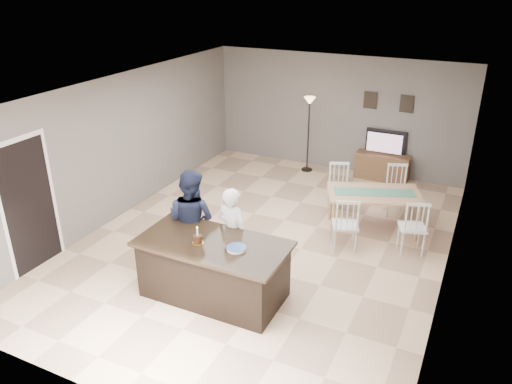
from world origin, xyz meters
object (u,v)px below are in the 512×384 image
at_px(tv_console, 382,167).
at_px(kitchen_island, 214,269).
at_px(plate_stack, 236,248).
at_px(floor_lamp, 309,114).
at_px(man, 191,220).
at_px(birthday_cake, 198,239).
at_px(woman, 232,234).
at_px(dining_table, 374,199).
at_px(television, 385,142).

bearing_deg(tv_console, kitchen_island, -102.16).
height_order(plate_stack, floor_lamp, floor_lamp).
xyz_separation_m(tv_console, man, (-1.91, -5.02, 0.54)).
xyz_separation_m(birthday_cake, plate_stack, (0.58, 0.07, -0.04)).
bearing_deg(birthday_cake, tv_console, 76.34).
bearing_deg(kitchen_island, birthday_cake, -149.50).
relative_size(woman, dining_table, 0.66).
height_order(kitchen_island, man, man).
bearing_deg(television, plate_stack, 81.97).
xyz_separation_m(television, woman, (-1.19, -5.07, -0.11)).
xyz_separation_m(television, floor_lamp, (-1.73, -0.29, 0.52)).
height_order(man, plate_stack, man).
bearing_deg(woman, man, 13.80).
bearing_deg(woman, birthday_cake, 86.64).
height_order(tv_console, plate_stack, plate_stack).
xyz_separation_m(tv_console, floor_lamp, (-1.73, -0.22, 1.08)).
bearing_deg(birthday_cake, floor_lamp, 93.70).
relative_size(birthday_cake, dining_table, 0.11).
distance_m(tv_console, plate_stack, 5.70).
height_order(tv_console, woman, woman).
distance_m(birthday_cake, dining_table, 3.60).
height_order(woman, birthday_cake, woman).
distance_m(television, birthday_cake, 5.91).
distance_m(man, birthday_cake, 0.85).
bearing_deg(woman, floor_lamp, -71.78).
relative_size(plate_stack, dining_table, 0.12).
distance_m(dining_table, floor_lamp, 3.25).
bearing_deg(kitchen_island, television, 77.99).
relative_size(television, woman, 0.61).
relative_size(man, birthday_cake, 6.49).
relative_size(birthday_cake, plate_stack, 0.95).
relative_size(television, dining_table, 0.40).
relative_size(tv_console, television, 1.31).
distance_m(kitchen_island, birthday_cake, 0.55).
distance_m(tv_console, television, 0.57).
xyz_separation_m(woman, dining_table, (1.59, 2.43, -0.12)).
bearing_deg(plate_stack, birthday_cake, -173.52).
bearing_deg(woman, tv_console, -91.65).
xyz_separation_m(woman, floor_lamp, (-0.54, 4.77, 0.63)).
xyz_separation_m(kitchen_island, man, (-0.71, 0.55, 0.38)).
relative_size(tv_console, birthday_cake, 4.66).
relative_size(man, floor_lamp, 0.94).
bearing_deg(tv_console, man, -110.82).
xyz_separation_m(birthday_cake, floor_lamp, (-0.35, 5.45, 0.42)).
bearing_deg(man, dining_table, -130.50).
relative_size(birthday_cake, floor_lamp, 0.14).
xyz_separation_m(dining_table, floor_lamp, (-2.12, 2.34, 0.75)).
height_order(television, birthday_cake, birthday_cake).
xyz_separation_m(man, floor_lamp, (0.18, 4.80, 0.54)).
distance_m(television, dining_table, 2.67).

